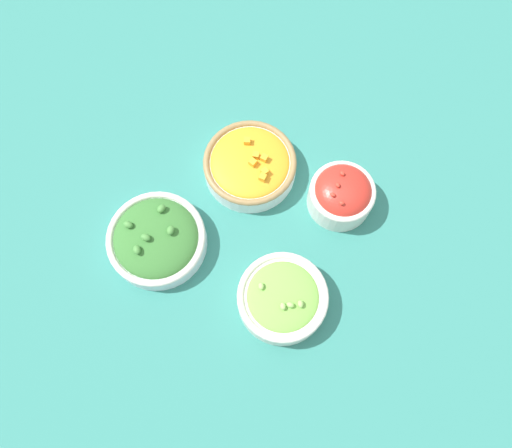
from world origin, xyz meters
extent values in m
plane|color=#337F75|center=(0.00, 0.00, 0.00)|extent=(3.00, 3.00, 0.00)
cylinder|color=silver|center=(0.15, -0.10, 0.02)|extent=(0.18, 0.18, 0.03)
torus|color=silver|center=(0.15, -0.10, 0.03)|extent=(0.18, 0.18, 0.01)
ellipsoid|color=#387533|center=(0.15, -0.10, 0.03)|extent=(0.15, 0.15, 0.04)
ellipsoid|color=#47893D|center=(0.16, -0.10, 0.06)|extent=(0.02, 0.02, 0.01)
ellipsoid|color=#47893D|center=(0.12, -0.08, 0.06)|extent=(0.02, 0.02, 0.01)
ellipsoid|color=#47893D|center=(0.17, -0.14, 0.06)|extent=(0.02, 0.02, 0.01)
ellipsoid|color=#47893D|center=(0.19, -0.10, 0.06)|extent=(0.02, 0.02, 0.01)
ellipsoid|color=#47893D|center=(0.11, -0.13, 0.06)|extent=(0.02, 0.02, 0.01)
cylinder|color=silver|center=(-0.15, 0.07, 0.03)|extent=(0.12, 0.12, 0.05)
torus|color=silver|center=(-0.15, 0.07, 0.05)|extent=(0.12, 0.12, 0.01)
ellipsoid|color=red|center=(-0.15, 0.07, 0.05)|extent=(0.10, 0.10, 0.05)
ellipsoid|color=red|center=(-0.12, 0.06, 0.08)|extent=(0.01, 0.01, 0.01)
ellipsoid|color=red|center=(-0.16, 0.05, 0.08)|extent=(0.01, 0.01, 0.01)
ellipsoid|color=red|center=(-0.14, 0.06, 0.08)|extent=(0.01, 0.01, 0.01)
ellipsoid|color=red|center=(-0.12, 0.08, 0.08)|extent=(0.01, 0.01, 0.01)
cylinder|color=silver|center=(0.06, 0.13, 0.02)|extent=(0.15, 0.15, 0.04)
torus|color=silver|center=(0.06, 0.13, 0.04)|extent=(0.15, 0.15, 0.01)
ellipsoid|color=#7ABC4C|center=(0.06, 0.13, 0.04)|extent=(0.12, 0.12, 0.02)
ellipsoid|color=#99D166|center=(0.05, 0.16, 0.06)|extent=(0.02, 0.02, 0.01)
ellipsoid|color=#99D166|center=(0.06, 0.15, 0.06)|extent=(0.01, 0.02, 0.01)
ellipsoid|color=#99D166|center=(0.08, 0.09, 0.06)|extent=(0.02, 0.02, 0.01)
ellipsoid|color=#99D166|center=(0.07, 0.14, 0.06)|extent=(0.02, 0.02, 0.01)
cylinder|color=white|center=(-0.07, -0.09, 0.02)|extent=(0.17, 0.17, 0.04)
torus|color=#997A4C|center=(-0.07, -0.09, 0.04)|extent=(0.17, 0.17, 0.01)
ellipsoid|color=orange|center=(-0.07, -0.09, 0.04)|extent=(0.15, 0.15, 0.02)
cube|color=#F4A828|center=(-0.09, -0.08, 0.06)|extent=(0.01, 0.01, 0.01)
cube|color=#F4A828|center=(-0.08, -0.09, 0.06)|extent=(0.02, 0.02, 0.01)
cube|color=#F4A828|center=(-0.06, -0.05, 0.05)|extent=(0.01, 0.01, 0.01)
cube|color=#F4A828|center=(-0.07, -0.06, 0.06)|extent=(0.01, 0.01, 0.01)
cube|color=#F4A828|center=(-0.09, -0.12, 0.06)|extent=(0.02, 0.02, 0.01)
cube|color=#F4A828|center=(-0.07, -0.08, 0.06)|extent=(0.01, 0.01, 0.01)
camera|label=1|loc=(0.20, 0.21, 0.87)|focal=35.00mm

